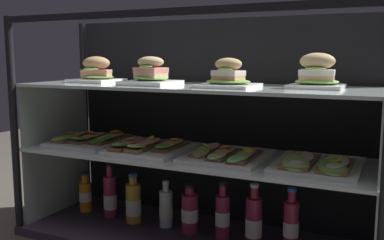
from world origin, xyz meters
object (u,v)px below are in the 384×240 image
at_px(open_sandwich_tray_far_left, 91,140).
at_px(open_sandwich_tray_far_right, 150,147).
at_px(plated_roll_sandwich_center, 317,75).
at_px(juice_bottle_tucked_behind, 110,196).
at_px(plated_roll_sandwich_right_of_center, 228,78).
at_px(juice_bottle_back_right, 254,222).
at_px(open_sandwich_tray_mid_left, 317,163).
at_px(juice_bottle_front_right_end, 291,225).
at_px(juice_bottle_back_left, 85,195).
at_px(juice_bottle_front_second, 133,203).
at_px(juice_bottle_front_left_end, 223,216).
at_px(juice_bottle_back_center, 190,212).
at_px(open_sandwich_tray_near_right_corner, 226,154).
at_px(plated_roll_sandwich_mid_right, 151,75).
at_px(plated_roll_sandwich_left_of_center, 97,73).
at_px(juice_bottle_near_post, 166,208).

bearing_deg(open_sandwich_tray_far_left, open_sandwich_tray_far_right, -5.22).
bearing_deg(plated_roll_sandwich_center, juice_bottle_tucked_behind, -179.68).
distance_m(plated_roll_sandwich_right_of_center, juice_bottle_back_right, 0.58).
height_order(open_sandwich_tray_mid_left, juice_bottle_front_right_end, open_sandwich_tray_mid_left).
relative_size(juice_bottle_back_left, juice_bottle_front_second, 0.86).
distance_m(plated_roll_sandwich_center, juice_bottle_front_right_end, 0.58).
height_order(plated_roll_sandwich_center, open_sandwich_tray_mid_left, plated_roll_sandwich_center).
distance_m(juice_bottle_back_left, juice_bottle_front_right_end, 1.01).
xyz_separation_m(plated_roll_sandwich_center, juice_bottle_back_left, (-1.08, -0.01, -0.60)).
relative_size(open_sandwich_tray_mid_left, juice_bottle_back_right, 1.40).
bearing_deg(juice_bottle_front_left_end, juice_bottle_back_center, -178.53).
relative_size(juice_bottle_tucked_behind, juice_bottle_back_center, 1.17).
bearing_deg(juice_bottle_tucked_behind, open_sandwich_tray_far_right, -16.34).
bearing_deg(juice_bottle_front_right_end, open_sandwich_tray_near_right_corner, -169.47).
bearing_deg(open_sandwich_tray_mid_left, open_sandwich_tray_far_left, 178.88).
height_order(plated_roll_sandwich_right_of_center, juice_bottle_back_left, plated_roll_sandwich_right_of_center).
xyz_separation_m(plated_roll_sandwich_mid_right, open_sandwich_tray_near_right_corner, (0.32, 0.03, -0.31)).
bearing_deg(plated_roll_sandwich_left_of_center, plated_roll_sandwich_center, 2.25).
xyz_separation_m(plated_roll_sandwich_mid_right, open_sandwich_tray_far_right, (-0.02, 0.02, -0.30)).
bearing_deg(juice_bottle_front_right_end, plated_roll_sandwich_right_of_center, -164.00).
bearing_deg(juice_bottle_back_center, juice_bottle_near_post, 171.12).
xyz_separation_m(open_sandwich_tray_far_right, juice_bottle_front_right_end, (0.59, 0.06, -0.27)).
relative_size(plated_roll_sandwich_mid_right, juice_bottle_front_second, 0.90).
bearing_deg(juice_bottle_back_right, plated_roll_sandwich_mid_right, -170.38).
xyz_separation_m(plated_roll_sandwich_mid_right, juice_bottle_front_right_end, (0.57, 0.08, -0.57)).
relative_size(plated_roll_sandwich_mid_right, open_sandwich_tray_near_right_corner, 0.58).
distance_m(plated_roll_sandwich_right_of_center, juice_bottle_tucked_behind, 0.85).
height_order(open_sandwich_tray_far_right, juice_bottle_front_second, open_sandwich_tray_far_right).
bearing_deg(juice_bottle_back_right, open_sandwich_tray_mid_left, -10.07).
distance_m(juice_bottle_near_post, juice_bottle_front_right_end, 0.56).
relative_size(plated_roll_sandwich_left_of_center, juice_bottle_back_center, 0.93).
bearing_deg(juice_bottle_back_right, juice_bottle_tucked_behind, 177.93).
bearing_deg(open_sandwich_tray_far_left, juice_bottle_near_post, 7.65).
distance_m(open_sandwich_tray_near_right_corner, juice_bottle_back_center, 0.33).
bearing_deg(juice_bottle_back_left, open_sandwich_tray_mid_left, -3.55).
height_order(plated_roll_sandwich_mid_right, juice_bottle_back_right, plated_roll_sandwich_mid_right).
height_order(open_sandwich_tray_mid_left, juice_bottle_back_center, open_sandwich_tray_mid_left).
bearing_deg(plated_roll_sandwich_center, juice_bottle_front_left_end, -176.49).
relative_size(open_sandwich_tray_far_right, juice_bottle_front_second, 1.55).
distance_m(open_sandwich_tray_far_right, juice_bottle_front_second, 0.32).
height_order(plated_roll_sandwich_right_of_center, juice_bottle_near_post, plated_roll_sandwich_right_of_center).
bearing_deg(open_sandwich_tray_far_left, juice_bottle_tucked_behind, 39.46).
xyz_separation_m(open_sandwich_tray_far_right, juice_bottle_tucked_behind, (-0.27, 0.08, -0.28)).
relative_size(plated_roll_sandwich_center, juice_bottle_near_post, 0.92).
bearing_deg(juice_bottle_back_right, juice_bottle_back_left, 178.32).
distance_m(plated_roll_sandwich_center, open_sandwich_tray_far_left, 1.04).
bearing_deg(juice_bottle_front_second, juice_bottle_back_right, -0.54).
bearing_deg(juice_bottle_back_center, plated_roll_sandwich_left_of_center, -178.46).
bearing_deg(plated_roll_sandwich_right_of_center, juice_bottle_near_post, 164.66).
bearing_deg(open_sandwich_tray_near_right_corner, plated_roll_sandwich_left_of_center, 176.94).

